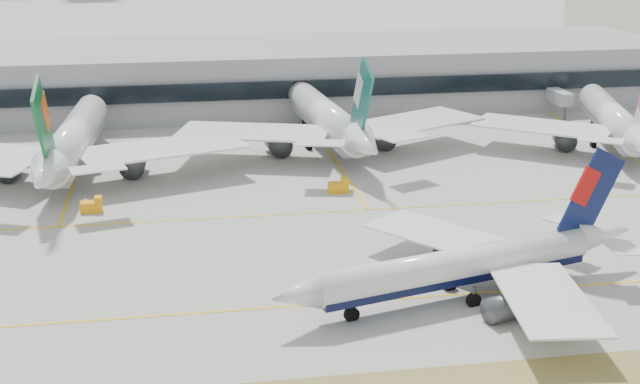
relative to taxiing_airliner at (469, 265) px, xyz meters
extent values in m
plane|color=#9D9A93|center=(-21.20, 5.65, -4.35)|extent=(3000.00, 3000.00, 0.00)
cube|color=yellow|center=(-21.20, 0.65, -4.32)|extent=(360.00, 0.45, 0.04)
cube|color=yellow|center=(-21.20, 35.65, -4.32)|extent=(360.00, 0.45, 0.04)
cylinder|color=white|center=(-1.90, -0.51, 0.33)|extent=(38.68, 14.24, 4.25)
cube|color=black|center=(-1.90, -0.51, -0.84)|extent=(37.76, 13.42, 1.91)
cone|color=white|center=(-23.56, -6.35, 0.33)|extent=(6.85, 5.66, 4.25)
cone|color=white|center=(21.06, 5.68, 0.87)|extent=(9.46, 6.36, 4.25)
cube|color=white|center=(-0.13, 12.18, -0.30)|extent=(20.32, 22.53, 0.26)
cube|color=white|center=(18.05, 10.59, 1.19)|extent=(6.42, 7.06, 0.17)
cylinder|color=#3F4247|center=(-1.22, 7.82, -2.64)|extent=(7.09, 4.77, 3.19)
cube|color=#3F4247|center=(-1.22, 7.82, -1.37)|extent=(2.69, 1.01, 1.49)
cube|color=white|center=(6.01, -10.60, -0.30)|extent=(12.07, 21.98, 0.26)
cube|color=white|center=(20.93, -0.09, 1.19)|extent=(4.08, 6.14, 0.17)
cylinder|color=#3F4247|center=(2.88, -7.37, -2.64)|extent=(7.09, 4.77, 3.19)
cube|color=#3F4247|center=(2.88, -7.37, -1.37)|extent=(2.69, 1.01, 1.49)
cube|color=#0A1342|center=(18.45, 4.97, 6.80)|extent=(10.25, 3.10, 13.32)
cube|color=#B10B0C|center=(17.41, 4.69, 8.24)|extent=(4.71, 1.69, 5.71)
cylinder|color=#3F4247|center=(-16.18, -4.36, -3.07)|extent=(0.51, 0.51, 2.55)
cylinder|color=black|center=(-16.18, -4.36, -3.60)|extent=(2.04, 1.22, 1.91)
cylinder|color=#3F4247|center=(-0.14, -2.90, -3.07)|extent=(0.51, 0.51, 2.55)
cylinder|color=black|center=(-0.14, -2.90, -3.60)|extent=(2.04, 1.22, 1.91)
cylinder|color=#3F4247|center=(-1.58, 2.44, -3.07)|extent=(0.51, 0.51, 2.55)
cylinder|color=black|center=(-1.58, 2.44, -3.60)|extent=(2.04, 1.22, 1.91)
cylinder|color=white|center=(-55.23, 67.13, 2.49)|extent=(9.31, 47.30, 6.22)
cube|color=slate|center=(-55.23, 67.13, 0.78)|extent=(8.32, 46.30, 2.80)
cone|color=white|center=(-53.44, 94.15, 2.49)|extent=(6.68, 7.57, 6.22)
cone|color=white|center=(-57.13, 38.48, 3.27)|extent=(6.89, 10.83, 6.22)
cube|color=white|center=(-38.94, 59.13, 1.56)|extent=(32.61, 22.31, 0.37)
cube|color=white|center=(-48.94, 39.89, 3.73)|extent=(9.56, 6.56, 0.25)
cylinder|color=#3F4247|center=(-44.32, 62.60, -1.86)|extent=(5.17, 8.12, 4.66)
cube|color=#3F4247|center=(-44.32, 62.60, 0.00)|extent=(0.68, 3.29, 2.18)
cylinder|color=#3F4247|center=(-66.65, 64.09, -1.86)|extent=(5.17, 8.12, 4.66)
cube|color=#3F4247|center=(-66.65, 64.09, 0.00)|extent=(0.68, 3.29, 2.18)
cube|color=#0D5F2B|center=(-56.92, 41.73, 10.65)|extent=(1.42, 13.01, 16.67)
cube|color=#E3500D|center=(-56.83, 43.03, 12.46)|extent=(1.07, 5.89, 7.13)
cylinder|color=#3F4247|center=(-54.05, 84.94, -2.48)|extent=(0.75, 0.75, 3.73)
cylinder|color=black|center=(-54.05, 84.94, -3.26)|extent=(1.27, 2.86, 2.80)
cylinder|color=#3F4247|center=(-59.35, 66.09, -2.48)|extent=(0.75, 0.75, 3.73)
cylinder|color=black|center=(-59.35, 66.09, -3.26)|extent=(1.27, 2.86, 2.80)
cylinder|color=#3F4247|center=(-51.29, 65.56, -2.48)|extent=(0.75, 0.75, 3.73)
cylinder|color=black|center=(-51.29, 65.56, -3.26)|extent=(1.27, 2.86, 2.80)
cylinder|color=white|center=(-5.28, 77.31, 2.39)|extent=(10.26, 46.63, 6.12)
cube|color=slate|center=(-5.28, 77.31, 0.70)|extent=(9.26, 45.63, 2.75)
cone|color=white|center=(-7.68, 103.87, 2.39)|extent=(6.73, 7.59, 6.12)
cone|color=white|center=(-2.74, 49.15, 3.15)|extent=(7.02, 10.79, 6.12)
cube|color=white|center=(11.79, 72.03, 1.47)|extent=(32.28, 25.39, 0.37)
cube|color=white|center=(5.01, 51.79, 3.61)|extent=(9.65, 7.51, 0.24)
cylinder|color=#3F4247|center=(6.02, 74.59, -1.90)|extent=(5.27, 8.09, 4.59)
cube|color=#3F4247|center=(6.02, 74.59, -0.06)|extent=(0.75, 3.24, 2.14)
cube|color=white|center=(-21.13, 69.06, 1.47)|extent=(32.02, 21.40, 0.37)
cube|color=white|center=(-10.84, 50.36, 3.61)|extent=(9.35, 6.29, 0.24)
cylinder|color=#3F4247|center=(-15.92, 72.60, -1.90)|extent=(5.27, 8.09, 4.59)
cube|color=#3F4247|center=(-15.92, 72.60, -0.06)|extent=(0.75, 3.24, 2.14)
cube|color=#14584F|center=(-3.03, 52.35, 10.42)|extent=(1.70, 12.79, 16.41)
cube|color=silver|center=(-3.14, 53.63, 12.20)|extent=(1.19, 5.81, 7.02)
cylinder|color=#3F4247|center=(-6.86, 94.82, -2.51)|extent=(0.73, 0.73, 3.67)
cylinder|color=black|center=(-6.86, 94.82, -3.27)|extent=(1.31, 2.84, 2.75)
cylinder|color=#3F4247|center=(-9.13, 75.68, -2.51)|extent=(0.73, 0.73, 3.67)
cylinder|color=black|center=(-9.13, 75.68, -3.27)|extent=(1.31, 2.84, 2.75)
cylinder|color=#3F4247|center=(-1.21, 76.39, -2.51)|extent=(0.73, 0.73, 3.67)
cylinder|color=black|center=(-1.21, 76.39, -3.27)|extent=(1.31, 2.84, 2.75)
cylinder|color=white|center=(53.99, 67.96, 1.86)|extent=(16.32, 42.71, 5.64)
cube|color=slate|center=(53.99, 67.96, 0.31)|extent=(15.28, 41.67, 2.54)
cone|color=white|center=(60.25, 91.75, 1.86)|extent=(7.12, 7.74, 5.64)
cube|color=white|center=(37.66, 65.78, 1.02)|extent=(29.14, 26.16, 0.34)
cube|color=white|center=(40.71, 46.32, 2.99)|extent=(8.89, 7.76, 0.23)
cylinder|color=#3F4247|center=(43.29, 67.21, -2.09)|extent=(5.90, 7.96, 4.23)
cube|color=#3F4247|center=(43.29, 67.21, -0.39)|extent=(1.16, 2.97, 1.98)
cylinder|color=#3F4247|center=(58.11, 83.64, -2.65)|extent=(0.68, 0.68, 3.39)
cylinder|color=black|center=(58.11, 83.64, -3.36)|extent=(1.60, 2.71, 2.54)
cylinder|color=#3F4247|center=(50.14, 67.75, -2.65)|extent=(0.68, 0.68, 3.39)
cylinder|color=black|center=(50.14, 67.75, -3.36)|extent=(1.60, 2.71, 2.54)
cylinder|color=#3F4247|center=(57.24, 65.88, -2.65)|extent=(0.68, 0.68, 3.39)
cylinder|color=black|center=(57.24, 65.88, -3.36)|extent=(1.60, 2.71, 2.54)
cube|color=gray|center=(-21.20, 120.65, 3.15)|extent=(280.00, 42.00, 15.00)
cube|color=black|center=(-21.20, 99.15, 3.60)|extent=(280.00, 1.20, 4.00)
cube|color=silver|center=(88.80, 140.65, 9.75)|extent=(2.00, 57.00, 27.90)
cube|color=#F8A00D|center=(-50.64, 42.18, -3.45)|extent=(3.50, 2.00, 1.80)
cube|color=#F8A00D|center=(-49.44, 42.18, -2.25)|extent=(1.20, 1.80, 1.00)
cylinder|color=black|center=(-51.84, 41.38, -4.00)|extent=(0.70, 0.30, 0.70)
cylinder|color=black|center=(-51.84, 42.98, -4.00)|extent=(0.70, 0.30, 0.70)
cylinder|color=black|center=(-49.44, 41.38, -4.00)|extent=(0.70, 0.30, 0.70)
cylinder|color=black|center=(-49.44, 42.98, -4.00)|extent=(0.70, 0.30, 0.70)
cube|color=#F8A00D|center=(-8.45, 45.82, -3.45)|extent=(3.50, 2.00, 1.80)
cube|color=#F8A00D|center=(-7.25, 45.82, -2.25)|extent=(1.20, 1.80, 1.00)
cylinder|color=black|center=(-9.65, 45.02, -4.00)|extent=(0.70, 0.30, 0.70)
cylinder|color=black|center=(-9.65, 46.62, -4.00)|extent=(0.70, 0.30, 0.70)
cylinder|color=black|center=(-7.25, 45.02, -4.00)|extent=(0.70, 0.30, 0.70)
cylinder|color=black|center=(-7.25, 46.62, -4.00)|extent=(0.70, 0.30, 0.70)
camera|label=1|loc=(-36.28, -101.18, 44.08)|focal=50.00mm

